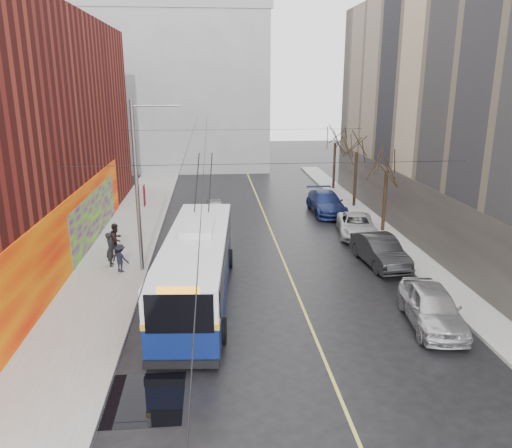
{
  "coord_description": "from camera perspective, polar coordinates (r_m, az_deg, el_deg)",
  "views": [
    {
      "loc": [
        -2.48,
        -15.49,
        9.86
      ],
      "look_at": [
        -0.22,
        9.38,
        2.7
      ],
      "focal_mm": 35.0,
      "sensor_mm": 36.0,
      "label": 1
    }
  ],
  "objects": [
    {
      "name": "ground",
      "position": [
        18.53,
        3.44,
        -16.19
      ],
      "size": [
        140.0,
        140.0,
        0.0
      ],
      "primitive_type": "plane",
      "color": "black",
      "rests_on": "ground"
    },
    {
      "name": "sidewalk_left",
      "position": [
        29.7,
        -15.62,
        -3.86
      ],
      "size": [
        4.0,
        60.0,
        0.15
      ],
      "primitive_type": "cube",
      "color": "gray",
      "rests_on": "ground"
    },
    {
      "name": "sidewalk_right",
      "position": [
        31.35,
        16.61,
        -2.88
      ],
      "size": [
        2.0,
        60.0,
        0.15
      ],
      "primitive_type": "cube",
      "color": "gray",
      "rests_on": "ground"
    },
    {
      "name": "lane_line",
      "position": [
        31.35,
        2.38,
        -2.34
      ],
      "size": [
        0.12,
        50.0,
        0.01
      ],
      "primitive_type": "cube",
      "color": "#BFB74C",
      "rests_on": "ground"
    },
    {
      "name": "building_far",
      "position": [
        60.59,
        -8.81,
        15.02
      ],
      "size": [
        20.5,
        12.1,
        18.0
      ],
      "color": "gray",
      "rests_on": "ground"
    },
    {
      "name": "streetlight_pole",
      "position": [
        26.23,
        -13.14,
        4.56
      ],
      "size": [
        2.65,
        0.6,
        9.0
      ],
      "color": "slate",
      "rests_on": "ground"
    },
    {
      "name": "catenary_wires",
      "position": [
        30.47,
        -5.32,
        9.12
      ],
      "size": [
        18.0,
        60.0,
        0.22
      ],
      "color": "black"
    },
    {
      "name": "tree_near",
      "position": [
        33.87,
        14.81,
        7.18
      ],
      "size": [
        3.2,
        3.2,
        6.4
      ],
      "color": "black",
      "rests_on": "ground"
    },
    {
      "name": "tree_mid",
      "position": [
        40.43,
        11.5,
        9.14
      ],
      "size": [
        3.2,
        3.2,
        6.68
      ],
      "color": "black",
      "rests_on": "ground"
    },
    {
      "name": "tree_far",
      "position": [
        47.15,
        9.08,
        10.06
      ],
      "size": [
        3.2,
        3.2,
        6.57
      ],
      "color": "black",
      "rests_on": "ground"
    },
    {
      "name": "puddle",
      "position": [
        17.43,
        -12.95,
        -18.89
      ],
      "size": [
        2.72,
        2.9,
        0.01
      ],
      "primitive_type": "cube",
      "color": "black",
      "rests_on": "ground"
    },
    {
      "name": "pigeons_flying",
      "position": [
        25.81,
        -5.8,
        10.84
      ],
      "size": [
        3.58,
        3.47,
        1.7
      ],
      "color": "slate"
    },
    {
      "name": "trolleybus",
      "position": [
        23.25,
        -6.74,
        -4.74
      ],
      "size": [
        3.65,
        12.8,
        6.0
      ],
      "rotation": [
        0.0,
        0.0,
        -0.07
      ],
      "color": "#0A174E",
      "rests_on": "ground"
    },
    {
      "name": "parked_car_a",
      "position": [
        22.26,
        19.48,
        -8.9
      ],
      "size": [
        2.56,
        5.1,
        1.67
      ],
      "primitive_type": "imported",
      "rotation": [
        0.0,
        0.0,
        -0.12
      ],
      "color": "#B9BABF",
      "rests_on": "ground"
    },
    {
      "name": "parked_car_b",
      "position": [
        28.52,
        14.0,
        -2.99
      ],
      "size": [
        2.17,
        5.08,
        1.63
      ],
      "primitive_type": "imported",
      "rotation": [
        0.0,
        0.0,
        0.09
      ],
      "color": "black",
      "rests_on": "ground"
    },
    {
      "name": "parked_car_c",
      "position": [
        33.61,
        11.41,
        -0.14
      ],
      "size": [
        3.15,
        5.37,
        1.4
      ],
      "primitive_type": "imported",
      "rotation": [
        0.0,
        0.0,
        -0.17
      ],
      "color": "#BBBCBE",
      "rests_on": "ground"
    },
    {
      "name": "parked_car_d",
      "position": [
        38.91,
        8.02,
        2.42
      ],
      "size": [
        2.39,
        5.76,
        1.66
      ],
      "primitive_type": "imported",
      "rotation": [
        0.0,
        0.0,
        0.01
      ],
      "color": "navy",
      "rests_on": "ground"
    },
    {
      "name": "following_car",
      "position": [
        37.46,
        -4.75,
        1.74
      ],
      "size": [
        1.61,
        3.95,
        1.34
      ],
      "primitive_type": "imported",
      "rotation": [
        0.0,
        0.0,
        0.01
      ],
      "color": "#AAAAAE",
      "rests_on": "ground"
    },
    {
      "name": "pedestrian_a",
      "position": [
        28.2,
        -16.29,
        -2.78
      ],
      "size": [
        0.51,
        0.73,
        1.88
      ],
      "primitive_type": "imported",
      "rotation": [
        0.0,
        0.0,
        1.67
      ],
      "color": "black",
      "rests_on": "sidewalk_left"
    },
    {
      "name": "pedestrian_b",
      "position": [
        29.94,
        -15.69,
        -1.66
      ],
      "size": [
        1.02,
        1.12,
        1.87
      ],
      "primitive_type": "imported",
      "rotation": [
        0.0,
        0.0,
        1.14
      ],
      "color": "black",
      "rests_on": "sidewalk_left"
    },
    {
      "name": "pedestrian_c",
      "position": [
        27.21,
        -15.25,
        -3.78
      ],
      "size": [
        1.14,
        0.96,
        1.53
      ],
      "primitive_type": "imported",
      "rotation": [
        0.0,
        0.0,
        2.66
      ],
      "color": "black",
      "rests_on": "sidewalk_left"
    }
  ]
}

